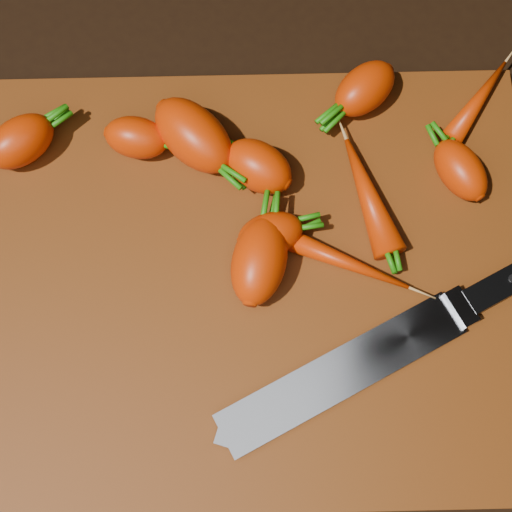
{
  "coord_description": "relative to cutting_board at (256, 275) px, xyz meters",
  "views": [
    {
      "loc": [
        -0.0,
        -0.18,
        0.61
      ],
      "look_at": [
        0.0,
        0.01,
        0.03
      ],
      "focal_mm": 50.0,
      "sensor_mm": 36.0,
      "label": 1
    }
  ],
  "objects": [
    {
      "name": "carrot_3",
      "position": [
        0.0,
        0.0,
        0.03
      ],
      "size": [
        0.06,
        0.09,
        0.05
      ],
      "primitive_type": "ellipsoid",
      "rotation": [
        0.0,
        0.0,
        1.34
      ],
      "color": "#BF2900",
      "rests_on": "cutting_board"
    },
    {
      "name": "carrot_1",
      "position": [
        0.0,
        0.09,
        0.03
      ],
      "size": [
        0.08,
        0.07,
        0.04
      ],
      "primitive_type": "ellipsoid",
      "rotation": [
        0.0,
        0.0,
        2.53
      ],
      "color": "#BF2900",
      "rests_on": "cutting_board"
    },
    {
      "name": "carrot_6",
      "position": [
        0.18,
        0.09,
        0.02
      ],
      "size": [
        0.06,
        0.07,
        0.04
      ],
      "primitive_type": "ellipsoid",
      "rotation": [
        0.0,
        0.0,
        2.07
      ],
      "color": "#BF2900",
      "rests_on": "cutting_board"
    },
    {
      "name": "carrot_5",
      "position": [
        -0.11,
        0.13,
        0.03
      ],
      "size": [
        0.07,
        0.05,
        0.04
      ],
      "primitive_type": "ellipsoid",
      "rotation": [
        0.0,
        0.0,
        -0.23
      ],
      "color": "#BF2900",
      "rests_on": "cutting_board"
    },
    {
      "name": "knife",
      "position": [
        0.09,
        -0.08,
        0.01
      ],
      "size": [
        0.34,
        0.19,
        0.02
      ],
      "rotation": [
        0.0,
        0.0,
        0.47
      ],
      "color": "gray",
      "rests_on": "cutting_board"
    },
    {
      "name": "carrot_10",
      "position": [
        0.01,
        0.03,
        0.03
      ],
      "size": [
        0.07,
        0.05,
        0.04
      ],
      "primitive_type": "ellipsoid",
      "rotation": [
        0.0,
        0.0,
        0.29
      ],
      "color": "#BF2900",
      "rests_on": "cutting_board"
    },
    {
      "name": "carrot_2",
      "position": [
        -0.05,
        0.12,
        0.03
      ],
      "size": [
        0.1,
        0.1,
        0.05
      ],
      "primitive_type": "ellipsoid",
      "rotation": [
        0.0,
        0.0,
        -0.82
      ],
      "color": "#BF2900",
      "rests_on": "cutting_board"
    },
    {
      "name": "carrot_4",
      "position": [
        0.1,
        0.17,
        0.03
      ],
      "size": [
        0.08,
        0.08,
        0.04
      ],
      "primitive_type": "ellipsoid",
      "rotation": [
        0.0,
        0.0,
        3.87
      ],
      "color": "#BF2900",
      "rests_on": "cutting_board"
    },
    {
      "name": "carrot_8",
      "position": [
        0.07,
        0.01,
        0.02
      ],
      "size": [
        0.12,
        0.07,
        0.02
      ],
      "primitive_type": "ellipsoid",
      "rotation": [
        0.0,
        0.0,
        -0.42
      ],
      "color": "#BF2900",
      "rests_on": "cutting_board"
    },
    {
      "name": "carrot_0",
      "position": [
        -0.21,
        0.12,
        0.03
      ],
      "size": [
        0.08,
        0.07,
        0.04
      ],
      "primitive_type": "ellipsoid",
      "rotation": [
        0.0,
        0.0,
        0.66
      ],
      "color": "#BF2900",
      "rests_on": "cutting_board"
    },
    {
      "name": "carrot_9",
      "position": [
        0.1,
        0.07,
        0.02
      ],
      "size": [
        0.06,
        0.12,
        0.03
      ],
      "primitive_type": "ellipsoid",
      "rotation": [
        0.0,
        0.0,
        1.85
      ],
      "color": "#BF2900",
      "rests_on": "cutting_board"
    },
    {
      "name": "carrot_7",
      "position": [
        0.21,
        0.16,
        0.02
      ],
      "size": [
        0.08,
        0.09,
        0.02
      ],
      "primitive_type": "ellipsoid",
      "rotation": [
        0.0,
        0.0,
        0.92
      ],
      "color": "#BF2900",
      "rests_on": "cutting_board"
    },
    {
      "name": "cutting_board",
      "position": [
        0.0,
        0.0,
        0.0
      ],
      "size": [
        0.5,
        0.4,
        0.01
      ],
      "primitive_type": "cube",
      "color": "#70310B",
      "rests_on": "ground"
    },
    {
      "name": "ground",
      "position": [
        0.0,
        0.0,
        -0.01
      ],
      "size": [
        2.0,
        2.0,
        0.01
      ],
      "primitive_type": "cube",
      "color": "black"
    }
  ]
}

